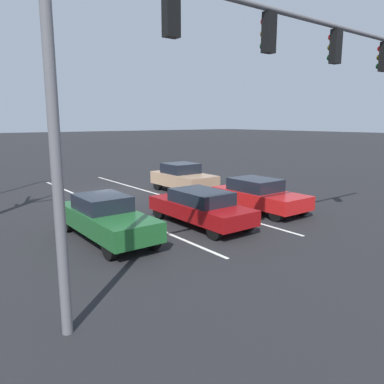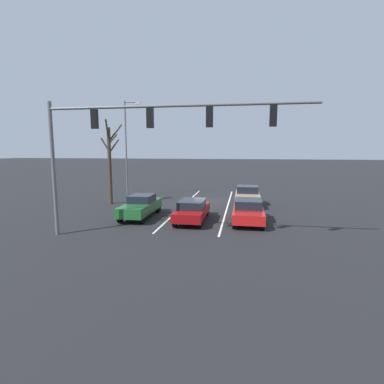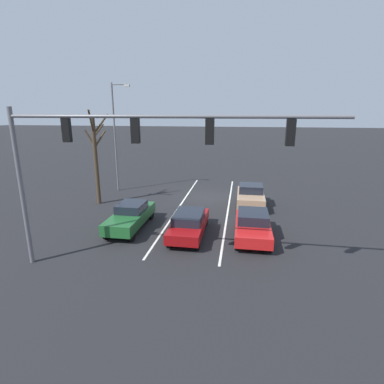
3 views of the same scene
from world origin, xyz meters
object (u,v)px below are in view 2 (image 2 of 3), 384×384
at_px(car_darkgreen_rightlane_front, 141,206).
at_px(traffic_signal_gantry, 136,132).
at_px(street_lamp_right_shoulder, 127,144).
at_px(car_maroon_midlane_front, 192,210).
at_px(car_red_leftlane_front, 248,211).
at_px(car_tan_leftlane_second, 247,196).
at_px(bare_tree_near, 110,161).

height_order(car_darkgreen_rightlane_front, traffic_signal_gantry, traffic_signal_gantry).
distance_m(traffic_signal_gantry, street_lamp_right_shoulder, 14.37).
distance_m(car_maroon_midlane_front, traffic_signal_gantry, 6.69).
height_order(car_red_leftlane_front, car_tan_leftlane_second, car_tan_leftlane_second).
bearing_deg(car_maroon_midlane_front, traffic_signal_gantry, 64.59).
relative_size(car_tan_leftlane_second, traffic_signal_gantry, 0.30).
bearing_deg(street_lamp_right_shoulder, car_tan_leftlane_second, 165.89).
bearing_deg(car_darkgreen_rightlane_front, car_tan_leftlane_second, -142.73).
distance_m(car_tan_leftlane_second, traffic_signal_gantry, 12.60).
bearing_deg(street_lamp_right_shoulder, car_darkgreen_rightlane_front, 116.67).
height_order(car_red_leftlane_front, bare_tree_near, bare_tree_near).
xyz_separation_m(car_tan_leftlane_second, bare_tree_near, (11.35, 1.08, 2.84)).
height_order(car_red_leftlane_front, traffic_signal_gantry, traffic_signal_gantry).
bearing_deg(bare_tree_near, car_tan_leftlane_second, -174.55).
bearing_deg(car_darkgreen_rightlane_front, bare_tree_near, -46.47).
height_order(car_maroon_midlane_front, street_lamp_right_shoulder, street_lamp_right_shoulder).
distance_m(street_lamp_right_shoulder, bare_tree_near, 4.20).
relative_size(traffic_signal_gantry, bare_tree_near, 1.91).
height_order(car_maroon_midlane_front, bare_tree_near, bare_tree_near).
height_order(car_darkgreen_rightlane_front, bare_tree_near, bare_tree_near).
distance_m(car_red_leftlane_front, car_darkgreen_rightlane_front, 7.18).
distance_m(car_red_leftlane_front, bare_tree_near, 12.60).
xyz_separation_m(street_lamp_right_shoulder, bare_tree_near, (-0.02, 3.94, -1.47)).
xyz_separation_m(car_darkgreen_rightlane_front, street_lamp_right_shoulder, (4.18, -8.32, 4.36)).
xyz_separation_m(car_red_leftlane_front, car_tan_leftlane_second, (-0.01, -5.73, 0.08)).
xyz_separation_m(car_darkgreen_rightlane_front, traffic_signal_gantry, (-1.59, 4.84, 4.66)).
xyz_separation_m(traffic_signal_gantry, bare_tree_near, (5.76, -9.22, -1.77)).
height_order(car_tan_leftlane_second, traffic_signal_gantry, traffic_signal_gantry).
bearing_deg(traffic_signal_gantry, car_tan_leftlane_second, -118.48).
distance_m(car_tan_leftlane_second, bare_tree_near, 11.75).
height_order(traffic_signal_gantry, street_lamp_right_shoulder, street_lamp_right_shoulder).
bearing_deg(car_tan_leftlane_second, car_red_leftlane_front, 89.89).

